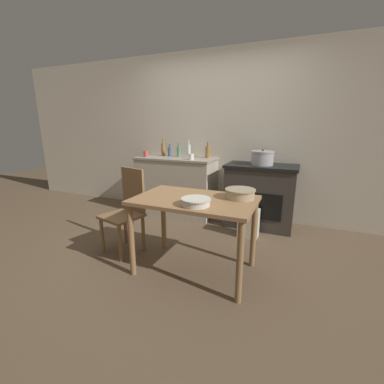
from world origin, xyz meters
name	(u,v)px	position (x,y,z in m)	size (l,w,h in m)	color
ground_plane	(174,253)	(0.00, 0.00, 0.00)	(14.00, 14.00, 0.00)	brown
wall_back	(218,136)	(0.00, 1.58, 1.27)	(8.00, 0.07, 2.55)	beige
counter_cabinet	(176,186)	(-0.60, 1.27, 0.47)	(1.28, 0.59, 0.94)	#B2A893
stove	(260,196)	(0.75, 1.28, 0.45)	(0.98, 0.59, 0.91)	#38332D
work_table	(195,209)	(0.35, -0.22, 0.66)	(1.15, 0.73, 0.77)	#997047
chair	(127,209)	(-0.55, -0.11, 0.51)	(0.49, 0.49, 0.97)	olive
flour_sack	(249,223)	(0.69, 0.82, 0.19)	(0.26, 0.18, 0.38)	beige
stock_pot	(262,158)	(0.75, 1.25, 1.00)	(0.31, 0.31, 0.22)	#A8A8AD
mixing_bowl_large	(240,193)	(0.75, -0.05, 0.82)	(0.29, 0.29, 0.09)	tan
mixing_bowl_small	(196,201)	(0.44, -0.43, 0.80)	(0.26, 0.26, 0.07)	silver
bottle_far_left	(163,149)	(-0.91, 1.43, 1.05)	(0.07, 0.07, 0.28)	olive
bottle_left	(208,152)	(-0.11, 1.42, 1.04)	(0.08, 0.08, 0.24)	olive
bottle_mid_left	(179,151)	(-0.60, 1.38, 1.03)	(0.06, 0.06, 0.22)	#517F5B
bottle_center_left	(189,150)	(-0.44, 1.42, 1.05)	(0.06, 0.06, 0.27)	silver
bottle_center	(170,152)	(-0.76, 1.36, 1.02)	(0.06, 0.06, 0.20)	#3D5675
cup_center_right	(146,154)	(-1.09, 1.17, 0.99)	(0.08, 0.08, 0.10)	#B74C42
cup_mid_right	(191,157)	(-0.27, 1.12, 0.99)	(0.08, 0.08, 0.09)	silver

